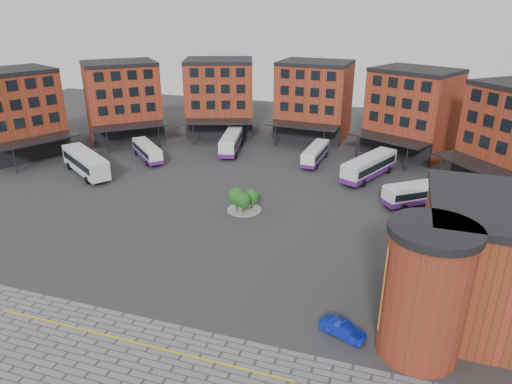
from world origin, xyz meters
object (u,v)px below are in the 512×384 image
(bus_b, at_px, (147,151))
(bus_c, at_px, (231,142))
(tree_island, at_px, (243,199))
(bus_e, at_px, (369,166))
(bus_a, at_px, (85,161))
(blue_car, at_px, (342,329))
(bus_d, at_px, (315,154))
(bus_f, at_px, (421,193))

(bus_b, bearing_deg, bus_c, -11.49)
(tree_island, bearing_deg, bus_e, 50.80)
(bus_a, relative_size, blue_car, 3.24)
(bus_a, xyz_separation_m, blue_car, (43.03, -24.97, -1.50))
(bus_d, relative_size, blue_car, 2.69)
(bus_e, bearing_deg, tree_island, -105.31)
(bus_a, relative_size, bus_d, 1.20)
(tree_island, bearing_deg, bus_d, 77.37)
(tree_island, xyz_separation_m, blue_car, (15.40, -19.72, -1.09))
(bus_b, bearing_deg, bus_f, -54.07)
(tree_island, xyz_separation_m, bus_b, (-22.39, 14.58, -0.18))
(bus_c, distance_m, blue_car, 50.11)
(bus_e, xyz_separation_m, bus_f, (7.42, -7.83, -0.23))
(tree_island, height_order, bus_d, tree_island)
(blue_car, bearing_deg, bus_c, 51.42)
(bus_a, distance_m, bus_e, 43.37)
(bus_c, bearing_deg, tree_island, -77.90)
(bus_a, relative_size, bus_b, 1.36)
(bus_d, bearing_deg, blue_car, -72.31)
(bus_b, distance_m, bus_e, 36.54)
(bus_b, relative_size, bus_d, 0.88)
(bus_c, distance_m, bus_d, 15.45)
(bus_a, distance_m, bus_f, 49.28)
(bus_a, bearing_deg, bus_e, -40.61)
(bus_e, bearing_deg, blue_car, -64.03)
(bus_b, bearing_deg, bus_a, -166.67)
(tree_island, xyz_separation_m, bus_f, (21.48, 9.40, -0.07))
(bus_a, distance_m, blue_car, 49.77)
(bus_e, height_order, blue_car, bus_e)
(tree_island, distance_m, bus_a, 28.13)
(bus_b, xyz_separation_m, bus_c, (11.91, 8.60, 0.26))
(tree_island, bearing_deg, bus_a, 169.24)
(bus_e, bearing_deg, bus_b, -151.95)
(bus_f, bearing_deg, bus_d, -164.09)
(bus_f, bearing_deg, bus_c, -150.37)
(bus_d, bearing_deg, bus_c, 178.81)
(bus_d, height_order, bus_f, bus_f)
(bus_c, bearing_deg, bus_d, -16.97)
(tree_island, relative_size, blue_car, 1.18)
(bus_a, bearing_deg, bus_f, -51.82)
(bus_e, bearing_deg, bus_a, -140.08)
(bus_d, relative_size, bus_e, 0.82)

